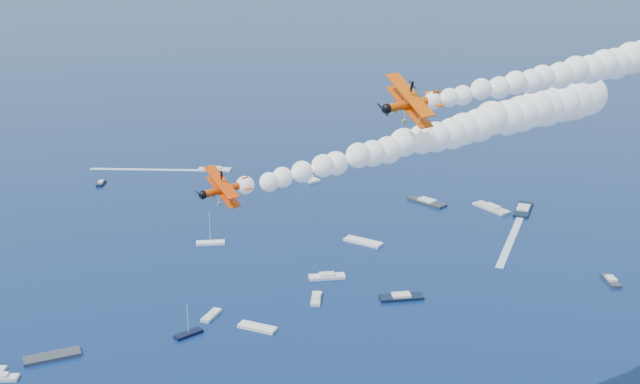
# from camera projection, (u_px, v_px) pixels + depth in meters

# --- Properties ---
(biplane_lead) EXTENTS (13.02, 13.48, 9.39)m
(biplane_lead) POSITION_uv_depth(u_px,v_px,m) (411.00, 104.00, 101.77)
(biplane_lead) COLOR #E34C04
(biplane_trail) EXTENTS (10.19, 10.48, 6.67)m
(biplane_trail) POSITION_uv_depth(u_px,v_px,m) (225.00, 189.00, 97.81)
(biplane_trail) COLOR #DF3904
(smoke_trail_lead) EXTENTS (65.96, 64.91, 11.06)m
(smoke_trail_lead) POSITION_uv_depth(u_px,v_px,m) (603.00, 65.00, 114.24)
(smoke_trail_lead) COLOR white
(smoke_trail_trail) EXTENTS (66.00, 65.90, 11.06)m
(smoke_trail_trail) POSITION_uv_depth(u_px,v_px,m) (435.00, 135.00, 112.02)
(smoke_trail_trail) COLOR white
(spectator_boats) EXTENTS (197.90, 159.42, 0.70)m
(spectator_boats) POSITION_uv_depth(u_px,v_px,m) (386.00, 261.00, 207.71)
(spectator_boats) COLOR silver
(spectator_boats) RESTS_ON ground
(boat_wakes) EXTENTS (146.88, 60.98, 0.04)m
(boat_wakes) POSITION_uv_depth(u_px,v_px,m) (305.00, 201.00, 251.47)
(boat_wakes) COLOR white
(boat_wakes) RESTS_ON ground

